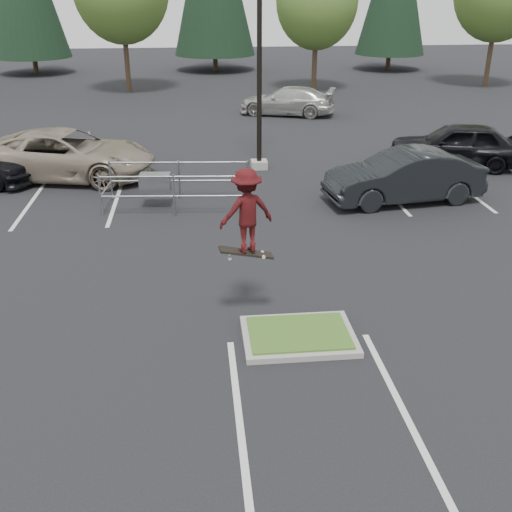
{
  "coord_description": "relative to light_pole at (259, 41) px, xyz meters",
  "views": [
    {
      "loc": [
        -1.86,
        -9.93,
        6.39
      ],
      "look_at": [
        -0.69,
        1.5,
        1.15
      ],
      "focal_mm": 42.0,
      "sensor_mm": 36.0,
      "label": 1
    }
  ],
  "objects": [
    {
      "name": "ground",
      "position": [
        -0.5,
        -12.0,
        -4.56
      ],
      "size": [
        120.0,
        120.0,
        0.0
      ],
      "primitive_type": "plane",
      "color": "black",
      "rests_on": "ground"
    },
    {
      "name": "grass_median",
      "position": [
        -0.5,
        -12.0,
        -4.48
      ],
      "size": [
        2.2,
        1.6,
        0.16
      ],
      "color": "#9A9790",
      "rests_on": "ground"
    },
    {
      "name": "stall_lines",
      "position": [
        -1.85,
        -5.98,
        -4.56
      ],
      "size": [
        22.62,
        17.6,
        0.01
      ],
      "color": "silver",
      "rests_on": "ground"
    },
    {
      "name": "light_pole",
      "position": [
        0.0,
        0.0,
        0.0
      ],
      "size": [
        0.7,
        0.6,
        10.12
      ],
      "color": "#9A9790",
      "rests_on": "ground"
    },
    {
      "name": "decid_c",
      "position": [
        5.49,
        17.83,
        0.69
      ],
      "size": [
        5.12,
        5.12,
        8.38
      ],
      "color": "#38281C",
      "rests_on": "ground"
    },
    {
      "name": "cart_corral",
      "position": [
        -3.5,
        -3.96,
        -3.76
      ],
      "size": [
        4.58,
        1.98,
        1.27
      ],
      "rotation": [
        0.0,
        0.0,
        -0.09
      ],
      "color": "gray",
      "rests_on": "ground"
    },
    {
      "name": "skateboarder",
      "position": [
        -1.44,
        -11.0,
        -2.21
      ],
      "size": [
        1.23,
        0.92,
        1.88
      ],
      "rotation": [
        0.0,
        0.0,
        3.43
      ],
      "color": "black",
      "rests_on": "ground"
    },
    {
      "name": "car_l_tan",
      "position": [
        -7.0,
        -0.5,
        -3.7
      ],
      "size": [
        6.64,
        4.08,
        1.72
      ],
      "primitive_type": "imported",
      "rotation": [
        0.0,
        0.0,
        1.36
      ],
      "color": "gray",
      "rests_on": "ground"
    },
    {
      "name": "car_r_charc",
      "position": [
        4.17,
        -4.21,
        -3.74
      ],
      "size": [
        5.15,
        2.38,
        1.64
      ],
      "primitive_type": "imported",
      "rotation": [
        0.0,
        0.0,
        4.85
      ],
      "color": "black",
      "rests_on": "ground"
    },
    {
      "name": "car_r_black",
      "position": [
        7.5,
        -0.5,
        -3.72
      ],
      "size": [
        5.28,
        3.21,
        1.68
      ],
      "primitive_type": "imported",
      "rotation": [
        0.0,
        0.0,
        4.45
      ],
      "color": "black",
      "rests_on": "ground"
    },
    {
      "name": "car_far_silver",
      "position": [
        2.64,
        10.0,
        -3.84
      ],
      "size": [
        5.38,
        3.58,
        1.45
      ],
      "primitive_type": "imported",
      "rotation": [
        0.0,
        0.0,
        4.37
      ],
      "color": "#B3B2AD",
      "rests_on": "ground"
    }
  ]
}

